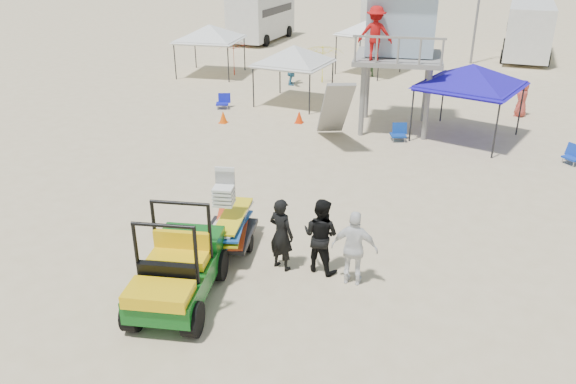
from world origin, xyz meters
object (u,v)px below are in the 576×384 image
(surf_trailer, at_px, (227,222))
(man_left, at_px, (281,234))
(utility_cart, at_px, (174,263))
(lifeguard_tower, at_px, (399,28))
(canopy_blue, at_px, (473,68))

(surf_trailer, height_order, man_left, surf_trailer)
(utility_cart, height_order, lifeguard_tower, lifeguard_tower)
(canopy_blue, bearing_deg, surf_trailer, -113.08)
(surf_trailer, xyz_separation_m, canopy_blue, (4.57, 10.72, 1.90))
(man_left, relative_size, canopy_blue, 0.45)
(utility_cart, relative_size, man_left, 1.69)
(man_left, bearing_deg, canopy_blue, -89.30)
(utility_cart, distance_m, lifeguard_tower, 13.87)
(utility_cart, height_order, man_left, utility_cart)
(lifeguard_tower, bearing_deg, canopy_blue, -7.93)
(utility_cart, relative_size, lifeguard_tower, 0.57)
(utility_cart, distance_m, man_left, 2.55)
(lifeguard_tower, height_order, canopy_blue, lifeguard_tower)
(man_left, bearing_deg, utility_cart, 69.41)
(utility_cart, xyz_separation_m, canopy_blue, (4.58, 13.06, 1.70))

